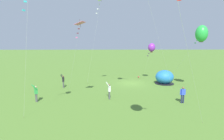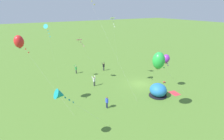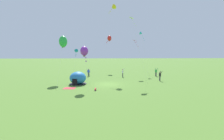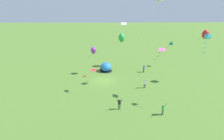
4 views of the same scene
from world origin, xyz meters
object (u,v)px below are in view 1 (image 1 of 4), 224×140
(person_strolling, at_px, (36,93))
(kite_pink, at_px, (79,26))
(kite_purple, at_px, (152,47))
(kite_green, at_px, (202,34))
(popup_tent, at_px, (164,77))
(person_arms_raised, at_px, (63,81))
(kite_white, at_px, (100,4))
(person_with_toddler, at_px, (183,94))
(toddler_crawling, at_px, (139,77))
(person_flying_kite, at_px, (109,90))

(person_strolling, distance_m, kite_pink, 8.32)
(person_strolling, relative_size, kite_purple, 0.31)
(kite_green, relative_size, kite_pink, 1.01)
(popup_tent, relative_size, kite_pink, 0.33)
(person_arms_raised, xyz_separation_m, kite_white, (-5.21, 0.69, 10.10))
(person_arms_raised, bearing_deg, kite_pink, 118.17)
(popup_tent, height_order, person_with_toddler, popup_tent)
(person_strolling, bearing_deg, toddler_crawling, -136.36)
(kite_purple, bearing_deg, kite_pink, 47.75)
(person_strolling, distance_m, kite_green, 20.84)
(person_with_toddler, xyz_separation_m, person_flying_kite, (7.55, -1.54, 0.03))
(toddler_crawling, distance_m, kite_purple, 5.88)
(popup_tent, height_order, kite_white, kite_white)
(kite_white, bearing_deg, kite_pink, 72.36)
(person_strolling, bearing_deg, person_arms_raised, -103.34)
(toddler_crawling, bearing_deg, person_flying_kite, 65.31)
(kite_pink, bearing_deg, person_flying_kite, -157.99)
(kite_white, bearing_deg, popup_tent, -164.37)
(popup_tent, xyz_separation_m, kite_white, (9.64, 2.70, 10.11))
(toddler_crawling, relative_size, kite_green, 0.06)
(kite_purple, height_order, kite_green, kite_green)
(person_with_toddler, bearing_deg, kite_white, -34.97)
(popup_tent, bearing_deg, kite_green, 129.93)
(kite_purple, bearing_deg, toddler_crawling, -50.12)
(person_strolling, bearing_deg, kite_green, -168.04)
(popup_tent, bearing_deg, person_strolling, 25.96)
(popup_tent, relative_size, person_strolling, 1.49)
(kite_purple, bearing_deg, popup_tent, 119.04)
(kite_white, bearing_deg, person_strolling, 38.27)
(person_flying_kite, bearing_deg, toddler_crawling, -114.69)
(kite_purple, bearing_deg, kite_white, 33.03)
(person_flying_kite, distance_m, kite_purple, 12.91)
(kite_white, bearing_deg, kite_green, 175.09)
(person_with_toddler, xyz_separation_m, kite_green, (-4.17, -4.94, 6.37))
(person_arms_raised, bearing_deg, person_strolling, 76.66)
(popup_tent, bearing_deg, person_arms_raised, 7.69)
(person_with_toddler, relative_size, kite_white, 0.14)
(popup_tent, distance_m, kite_purple, 5.38)
(kite_purple, bearing_deg, kite_green, 125.82)
(person_flying_kite, relative_size, person_strolling, 1.00)
(popup_tent, distance_m, person_flying_kite, 11.17)
(kite_pink, bearing_deg, person_strolling, -5.42)
(person_flying_kite, bearing_deg, person_arms_raised, -39.48)
(kite_purple, bearing_deg, person_flying_kite, 54.18)
(popup_tent, distance_m, kite_white, 14.22)
(kite_purple, bearing_deg, person_arms_raised, 19.07)
(person_flying_kite, relative_size, kite_green, 0.22)
(person_with_toddler, bearing_deg, person_arms_raised, -25.93)
(person_with_toddler, bearing_deg, popup_tent, -96.50)
(person_strolling, height_order, kite_white, kite_white)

